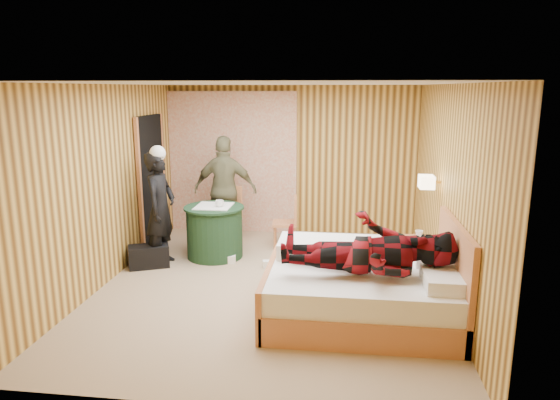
# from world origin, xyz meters

# --- Properties ---
(floor) EXTENTS (4.20, 5.00, 0.01)m
(floor) POSITION_xyz_m (0.00, 0.00, 0.00)
(floor) COLOR tan
(floor) RESTS_ON ground
(ceiling) EXTENTS (4.20, 5.00, 0.01)m
(ceiling) POSITION_xyz_m (0.00, 0.00, 2.50)
(ceiling) COLOR silver
(ceiling) RESTS_ON wall_back
(wall_back) EXTENTS (4.20, 0.02, 2.50)m
(wall_back) POSITION_xyz_m (0.00, 2.50, 1.25)
(wall_back) COLOR #F0C45C
(wall_back) RESTS_ON floor
(wall_left) EXTENTS (0.02, 5.00, 2.50)m
(wall_left) POSITION_xyz_m (-2.10, 0.00, 1.25)
(wall_left) COLOR #F0C45C
(wall_left) RESTS_ON floor
(wall_right) EXTENTS (0.02, 5.00, 2.50)m
(wall_right) POSITION_xyz_m (2.10, 0.00, 1.25)
(wall_right) COLOR #F0C45C
(wall_right) RESTS_ON floor
(curtain) EXTENTS (2.20, 0.08, 2.40)m
(curtain) POSITION_xyz_m (-1.00, 2.43, 1.20)
(curtain) COLOR beige
(curtain) RESTS_ON floor
(doorway) EXTENTS (0.06, 0.90, 2.05)m
(doorway) POSITION_xyz_m (-2.06, 1.40, 1.02)
(doorway) COLOR black
(doorway) RESTS_ON floor
(wall_lamp) EXTENTS (0.26, 0.24, 0.16)m
(wall_lamp) POSITION_xyz_m (1.92, 0.45, 1.30)
(wall_lamp) COLOR gold
(wall_lamp) RESTS_ON wall_right
(bed) EXTENTS (2.02, 1.59, 1.09)m
(bed) POSITION_xyz_m (1.12, -0.73, 0.32)
(bed) COLOR tan
(bed) RESTS_ON floor
(nightstand) EXTENTS (0.42, 0.57, 0.55)m
(nightstand) POSITION_xyz_m (1.88, 0.38, 0.29)
(nightstand) COLOR tan
(nightstand) RESTS_ON floor
(round_table) EXTENTS (0.88, 0.88, 0.78)m
(round_table) POSITION_xyz_m (-0.97, 1.00, 0.39)
(round_table) COLOR #1B3B1F
(round_table) RESTS_ON floor
(chair_far) EXTENTS (0.55, 0.55, 0.93)m
(chair_far) POSITION_xyz_m (-0.94, 1.69, 0.54)
(chair_far) COLOR tan
(chair_far) RESTS_ON floor
(chair_near) EXTENTS (0.40, 0.40, 0.82)m
(chair_near) POSITION_xyz_m (0.07, 1.55, 0.48)
(chair_near) COLOR tan
(chair_near) RESTS_ON floor
(duffel_bag) EXTENTS (0.61, 0.48, 0.31)m
(duffel_bag) POSITION_xyz_m (-1.78, 0.46, 0.15)
(duffel_bag) COLOR black
(duffel_bag) RESTS_ON floor
(sneaker_left) EXTENTS (0.27, 0.14, 0.11)m
(sneaker_left) POSITION_xyz_m (-0.74, 0.74, 0.06)
(sneaker_left) COLOR white
(sneaker_left) RESTS_ON floor
(sneaker_right) EXTENTS (0.26, 0.14, 0.11)m
(sneaker_right) POSITION_xyz_m (-0.07, 0.63, 0.05)
(sneaker_right) COLOR white
(sneaker_right) RESTS_ON floor
(woman_standing) EXTENTS (0.44, 0.62, 1.61)m
(woman_standing) POSITION_xyz_m (-1.64, 0.63, 0.80)
(woman_standing) COLOR black
(woman_standing) RESTS_ON floor
(man_at_table) EXTENTS (1.01, 0.43, 1.72)m
(man_at_table) POSITION_xyz_m (-0.97, 1.74, 0.86)
(man_at_table) COLOR #6F6C4A
(man_at_table) RESTS_ON floor
(man_on_bed) EXTENTS (0.86, 0.67, 1.77)m
(man_on_bed) POSITION_xyz_m (1.15, -0.96, 0.98)
(man_on_bed) COLOR maroon
(man_on_bed) RESTS_ON bed
(book_lower) EXTENTS (0.24, 0.27, 0.02)m
(book_lower) POSITION_xyz_m (1.88, 0.33, 0.56)
(book_lower) COLOR white
(book_lower) RESTS_ON nightstand
(book_upper) EXTENTS (0.17, 0.22, 0.02)m
(book_upper) POSITION_xyz_m (1.88, 0.33, 0.58)
(book_upper) COLOR white
(book_upper) RESTS_ON nightstand
(cup_nightstand) EXTENTS (0.13, 0.13, 0.09)m
(cup_nightstand) POSITION_xyz_m (1.88, 0.51, 0.60)
(cup_nightstand) COLOR white
(cup_nightstand) RESTS_ON nightstand
(cup_table) EXTENTS (0.13, 0.13, 0.10)m
(cup_table) POSITION_xyz_m (-0.87, 0.95, 0.83)
(cup_table) COLOR white
(cup_table) RESTS_ON round_table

